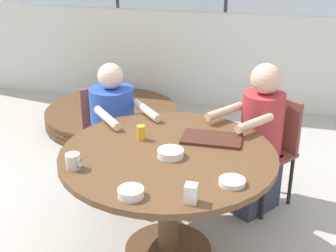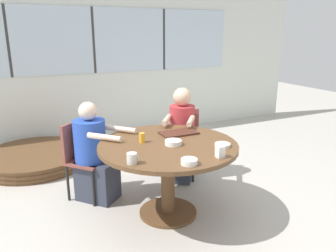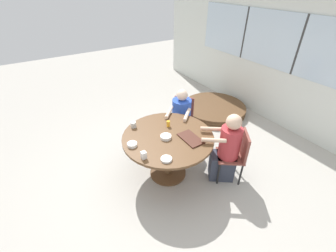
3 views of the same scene
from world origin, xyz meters
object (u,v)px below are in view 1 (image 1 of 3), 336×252
(chair_for_woman_green_shirt, at_px, (271,142))
(chair_for_man_blue_shirt, at_px, (107,129))
(bowl_fruit, at_px, (232,182))
(coffee_mug, at_px, (73,161))
(bowl_white_shallow, at_px, (131,193))
(juice_glass, at_px, (141,133))
(milk_carton_small, at_px, (191,193))
(bowl_cereal, at_px, (171,153))
(person_man_blue_shirt, at_px, (115,139))
(folded_table_stack, at_px, (112,116))
(person_woman_green_shirt, at_px, (257,146))

(chair_for_woman_green_shirt, xyz_separation_m, chair_for_man_blue_shirt, (-1.34, -0.06, 0.00))
(chair_for_woman_green_shirt, bearing_deg, bowl_fruit, 116.93)
(bowl_fruit, bearing_deg, coffee_mug, -178.07)
(bowl_white_shallow, height_order, bowl_fruit, bowl_white_shallow)
(juice_glass, relative_size, milk_carton_small, 0.93)
(chair_for_woman_green_shirt, xyz_separation_m, bowl_white_shallow, (-0.71, -1.41, 0.28))
(coffee_mug, height_order, bowl_cereal, coffee_mug)
(juice_glass, relative_size, bowl_white_shallow, 0.70)
(chair_for_woman_green_shirt, bearing_deg, bowl_cereal, 93.02)
(person_man_blue_shirt, xyz_separation_m, folded_table_stack, (-0.54, 1.39, -0.40))
(juice_glass, height_order, bowl_fruit, juice_glass)
(milk_carton_small, relative_size, folded_table_stack, 0.07)
(chair_for_woman_green_shirt, relative_size, person_man_blue_shirt, 0.78)
(person_man_blue_shirt, relative_size, bowl_fruit, 7.50)
(person_woman_green_shirt, height_order, milk_carton_small, person_woman_green_shirt)
(chair_for_man_blue_shirt, relative_size, person_man_blue_shirt, 0.78)
(chair_for_woman_green_shirt, bearing_deg, juice_glass, 76.37)
(folded_table_stack, bearing_deg, milk_carton_small, -61.84)
(milk_carton_small, distance_m, bowl_white_shallow, 0.32)
(chair_for_woman_green_shirt, height_order, juice_glass, juice_glass)
(person_man_blue_shirt, xyz_separation_m, bowl_white_shallow, (0.52, -1.22, 0.31))
(person_woman_green_shirt, height_order, bowl_white_shallow, person_woman_green_shirt)
(chair_for_woman_green_shirt, relative_size, bowl_cereal, 5.34)
(coffee_mug, distance_m, bowl_fruit, 0.93)
(chair_for_woman_green_shirt, xyz_separation_m, person_man_blue_shirt, (-1.23, -0.19, -0.03))
(person_man_blue_shirt, relative_size, milk_carton_small, 10.65)
(chair_for_woman_green_shirt, relative_size, milk_carton_small, 8.29)
(chair_for_man_blue_shirt, height_order, coffee_mug, chair_for_man_blue_shirt)
(chair_for_woman_green_shirt, height_order, bowl_cereal, chair_for_woman_green_shirt)
(chair_for_woman_green_shirt, height_order, person_man_blue_shirt, person_man_blue_shirt)
(person_man_blue_shirt, relative_size, bowl_cereal, 6.86)
(person_woman_green_shirt, distance_m, bowl_white_shallow, 1.44)
(chair_for_man_blue_shirt, xyz_separation_m, folded_table_stack, (-0.43, 1.26, -0.43))
(juice_glass, distance_m, milk_carton_small, 0.82)
(coffee_mug, bearing_deg, milk_carton_small, -15.15)
(chair_for_woman_green_shirt, xyz_separation_m, person_woman_green_shirt, (-0.10, -0.13, 0.02))
(chair_for_man_blue_shirt, height_order, bowl_fruit, chair_for_man_blue_shirt)
(person_man_blue_shirt, bearing_deg, bowl_cereal, 89.05)
(person_man_blue_shirt, bearing_deg, person_woman_green_shirt, 141.02)
(person_man_blue_shirt, bearing_deg, folded_table_stack, -110.53)
(juice_glass, bearing_deg, folded_table_stack, 115.68)
(person_woman_green_shirt, bearing_deg, bowl_cereal, 93.56)
(person_woman_green_shirt, bearing_deg, bowl_fruit, 121.10)
(milk_carton_small, distance_m, bowl_fruit, 0.30)
(chair_for_woman_green_shirt, relative_size, juice_glass, 8.92)
(coffee_mug, xyz_separation_m, juice_glass, (0.27, 0.48, 0.00))
(person_man_blue_shirt, bearing_deg, milk_carton_small, 83.26)
(bowl_cereal, distance_m, folded_table_stack, 2.51)
(juice_glass, relative_size, folded_table_stack, 0.07)
(chair_for_man_blue_shirt, distance_m, coffee_mug, 1.19)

